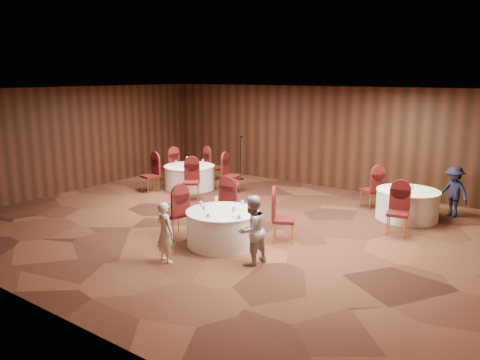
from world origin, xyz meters
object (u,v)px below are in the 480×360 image
Objects in this scene: table_left at (190,177)px; table_right at (407,204)px; table_main at (222,228)px; man_c at (453,192)px; woman_a at (165,232)px; woman_b at (252,230)px; mic_stand at (241,167)px.

table_left and table_right have the same top height.
table_main is 1.17× the size of man_c.
woman_a is at bearing -94.48° from man_c.
man_c reaches higher than woman_a.
man_c is (0.88, 0.86, 0.28)m from table_right.
table_main is at bearing -122.64° from table_right.
table_main is at bearing -105.77° from woman_b.
table_left is 1.18× the size of woman_b.
woman_a is at bearing -118.26° from table_right.
woman_b reaches higher than woman_a.
man_c is at bearing 44.40° from table_right.
woman_b is (1.09, -0.51, 0.30)m from table_main.
table_main is 1.24m from woman_b.
man_c is (7.46, 1.62, 0.28)m from table_left.
man_c is at bearing 54.78° from table_main.
mic_stand reaches higher than table_right.
man_c is (6.92, -0.41, 0.23)m from mic_stand.
mic_stand reaches higher than woman_b.
table_right is at bearing -109.01° from man_c.
table_right is (6.58, 0.76, 0.00)m from table_left.
table_left is (-3.93, 3.38, -0.00)m from table_main.
table_main is 1.29× the size of woman_a.
mic_stand is at bearing 168.12° from table_right.
woman_a reaches higher than table_main.
man_c reaches higher than table_left.
woman_b is (5.02, -3.89, 0.30)m from table_left.
table_main is 6.13m from man_c.
table_main is at bearing -57.91° from mic_stand.
woman_b reaches higher than table_right.
table_main and table_left have the same top height.
table_main is 0.96× the size of table_left.
woman_a is (3.07, -6.80, 0.17)m from mic_stand.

